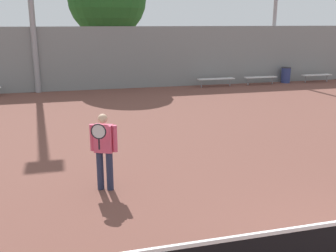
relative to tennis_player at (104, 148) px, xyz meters
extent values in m
cylinder|color=#282D47|center=(-0.09, 0.05, -0.50)|extent=(0.14, 0.14, 0.82)
cylinder|color=#282D47|center=(0.10, -0.03, -0.50)|extent=(0.14, 0.14, 0.82)
cube|color=#DB4C6B|center=(0.00, 0.01, 0.19)|extent=(0.42, 0.33, 0.57)
cylinder|color=#DB4C6B|center=(-0.21, 0.10, 0.20)|extent=(0.10, 0.10, 0.55)
cylinder|color=#DB4C6B|center=(0.22, -0.09, 0.20)|extent=(0.10, 0.10, 0.55)
sphere|color=#DBAD89|center=(0.00, 0.01, 0.61)|extent=(0.20, 0.20, 0.20)
cylinder|color=black|center=(-0.11, -0.25, 0.16)|extent=(0.03, 0.03, 0.22)
torus|color=black|center=(-0.11, -0.25, 0.42)|extent=(0.30, 0.15, 0.31)
cylinder|color=silver|center=(-0.11, -0.25, 0.42)|extent=(0.25, 0.11, 0.27)
cube|color=white|center=(13.41, 11.96, -0.49)|extent=(1.78, 0.40, 0.04)
cylinder|color=gray|center=(12.69, 11.96, -0.71)|extent=(0.06, 0.06, 0.40)
cylinder|color=gray|center=(14.12, 11.96, -0.71)|extent=(0.06, 0.06, 0.40)
cube|color=white|center=(9.84, 11.96, -0.49)|extent=(1.85, 0.40, 0.04)
cylinder|color=gray|center=(9.10, 11.96, -0.71)|extent=(0.06, 0.06, 0.40)
cylinder|color=gray|center=(10.58, 11.96, -0.71)|extent=(0.06, 0.06, 0.40)
cube|color=white|center=(7.20, 11.96, -0.49)|extent=(2.05, 0.40, 0.04)
cylinder|color=gray|center=(6.38, 11.96, -0.71)|extent=(0.06, 0.06, 0.40)
cylinder|color=gray|center=(8.02, 11.96, -0.71)|extent=(0.06, 0.06, 0.40)
cylinder|color=navy|center=(11.58, 12.25, -0.49)|extent=(0.51, 0.51, 0.84)
cylinder|color=#333338|center=(11.58, 12.25, -0.05)|extent=(0.53, 0.53, 0.04)
cube|color=gray|center=(3.34, 12.67, 0.67)|extent=(28.03, 0.06, 3.16)
cylinder|color=brown|center=(1.81, 14.25, 0.55)|extent=(0.38, 0.38, 2.94)
camera|label=1|loc=(-0.69, -7.66, 2.48)|focal=42.00mm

